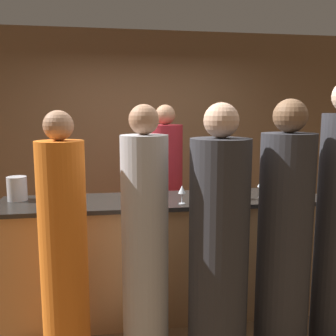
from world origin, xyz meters
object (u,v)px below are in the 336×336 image
object	(u,v)px
guest_0	(145,248)
wine_bottle_0	(226,185)
guest_4	(284,243)
guest_1	(64,254)
ice_bucket	(17,189)
guest_3	(219,251)
bartender	(165,200)

from	to	relation	value
guest_0	wine_bottle_0	xyz separation A→B (m)	(0.75, 0.58, 0.30)
guest_0	guest_4	distance (m)	0.97
guest_1	ice_bucket	distance (m)	0.95
guest_3	guest_4	bearing A→B (deg)	3.63
guest_0	guest_3	distance (m)	0.50
guest_3	ice_bucket	size ratio (longest dim) A/B	9.07
bartender	guest_3	xyz separation A→B (m)	(0.14, -1.47, -0.01)
guest_1	ice_bucket	world-z (taller)	guest_1
guest_0	guest_4	size ratio (longest dim) A/B	0.98
guest_0	wine_bottle_0	world-z (taller)	guest_0
wine_bottle_0	guest_1	bearing A→B (deg)	-156.64
guest_3	guest_4	world-z (taller)	guest_4
guest_0	ice_bucket	size ratio (longest dim) A/B	9.02
guest_3	wine_bottle_0	bearing A→B (deg)	68.75
bartender	wine_bottle_0	xyz separation A→B (m)	(0.41, -0.78, 0.30)
ice_bucket	guest_4	bearing A→B (deg)	-24.32
guest_3	bartender	bearing A→B (deg)	95.39
bartender	guest_0	distance (m)	1.40
guest_1	ice_bucket	size ratio (longest dim) A/B	8.83
bartender	guest_3	bearing A→B (deg)	95.39
guest_3	wine_bottle_0	distance (m)	0.81
wine_bottle_0	guest_4	bearing A→B (deg)	-72.33
guest_3	wine_bottle_0	xyz separation A→B (m)	(0.27, 0.69, 0.31)
guest_1	guest_4	distance (m)	1.51
guest_1	guest_4	bearing A→B (deg)	-4.03
bartender	ice_bucket	bearing A→B (deg)	22.57
guest_1	guest_0	bearing A→B (deg)	-1.94
bartender	wine_bottle_0	distance (m)	0.93
bartender	guest_3	size ratio (longest dim) A/B	1.01
bartender	guest_4	size ratio (longest dim) A/B	0.99
guest_3	guest_1	bearing A→B (deg)	172.40
bartender	guest_4	xyz separation A→B (m)	(0.62, -1.44, 0.01)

